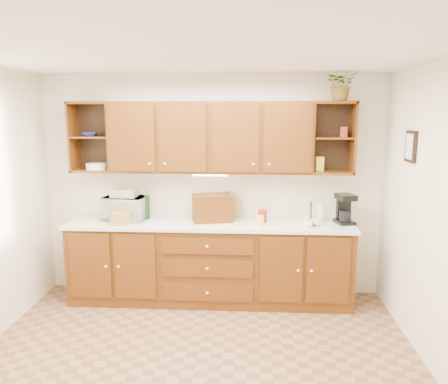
# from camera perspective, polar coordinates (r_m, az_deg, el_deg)

# --- Properties ---
(floor) EXTENTS (4.00, 4.00, 0.00)m
(floor) POSITION_cam_1_polar(r_m,az_deg,el_deg) (4.03, -3.86, -22.26)
(floor) COLOR olive
(floor) RESTS_ON ground
(ceiling) EXTENTS (4.00, 4.00, 0.00)m
(ceiling) POSITION_cam_1_polar(r_m,az_deg,el_deg) (3.42, -4.42, 17.57)
(ceiling) COLOR white
(ceiling) RESTS_ON back_wall
(back_wall) EXTENTS (4.00, 0.00, 4.00)m
(back_wall) POSITION_cam_1_polar(r_m,az_deg,el_deg) (5.20, -1.59, 0.74)
(back_wall) COLOR #EEE4C8
(back_wall) RESTS_ON floor
(base_cabinets) EXTENTS (3.20, 0.60, 0.90)m
(base_cabinets) POSITION_cam_1_polar(r_m,az_deg,el_deg) (5.13, -1.84, -9.23)
(base_cabinets) COLOR #3E1D07
(base_cabinets) RESTS_ON floor
(countertop) EXTENTS (3.24, 0.64, 0.04)m
(countertop) POSITION_cam_1_polar(r_m,az_deg,el_deg) (4.98, -1.88, -4.17)
(countertop) COLOR silver
(countertop) RESTS_ON base_cabinets
(upper_cabinets) EXTENTS (3.20, 0.33, 0.80)m
(upper_cabinets) POSITION_cam_1_polar(r_m,az_deg,el_deg) (4.98, -1.68, 7.17)
(upper_cabinets) COLOR #3E1D07
(upper_cabinets) RESTS_ON back_wall
(undercabinet_light) EXTENTS (0.40, 0.05, 0.02)m
(undercabinet_light) POSITION_cam_1_polar(r_m,az_deg,el_deg) (4.97, -1.82, 2.26)
(undercabinet_light) COLOR white
(undercabinet_light) RESTS_ON upper_cabinets
(framed_picture) EXTENTS (0.03, 0.24, 0.30)m
(framed_picture) POSITION_cam_1_polar(r_m,az_deg,el_deg) (4.54, 23.22, 5.49)
(framed_picture) COLOR black
(framed_picture) RESTS_ON right_wall
(wicker_basket) EXTENTS (0.31, 0.31, 0.13)m
(wicker_basket) POSITION_cam_1_polar(r_m,az_deg,el_deg) (5.02, -13.38, -3.32)
(wicker_basket) COLOR #AB7C47
(wicker_basket) RESTS_ON countertop
(microwave) EXTENTS (0.52, 0.39, 0.27)m
(microwave) POSITION_cam_1_polar(r_m,az_deg,el_deg) (5.20, -12.80, -2.05)
(microwave) COLOR beige
(microwave) RESTS_ON countertop
(towel_stack) EXTENTS (0.30, 0.23, 0.09)m
(towel_stack) POSITION_cam_1_polar(r_m,az_deg,el_deg) (5.17, -12.87, -0.14)
(towel_stack) COLOR #DAD766
(towel_stack) RESTS_ON microwave
(wine_bottle) EXTENTS (0.09, 0.09, 0.28)m
(wine_bottle) POSITION_cam_1_polar(r_m,az_deg,el_deg) (5.17, -10.07, -1.97)
(wine_bottle) COLOR black
(wine_bottle) RESTS_ON countertop
(woven_tray) EXTENTS (0.33, 0.17, 0.32)m
(woven_tray) POSITION_cam_1_polar(r_m,az_deg,el_deg) (5.15, 0.66, -3.33)
(woven_tray) COLOR #AB7C47
(woven_tray) RESTS_ON countertop
(bread_box) EXTENTS (0.49, 0.37, 0.31)m
(bread_box) POSITION_cam_1_polar(r_m,az_deg,el_deg) (4.99, -1.56, -2.09)
(bread_box) COLOR #3E1D07
(bread_box) RESTS_ON countertop
(mug_tree) EXTENTS (0.22, 0.23, 0.27)m
(mug_tree) POSITION_cam_1_polar(r_m,az_deg,el_deg) (4.91, 11.22, -3.83)
(mug_tree) COLOR #3E1D07
(mug_tree) RESTS_ON countertop
(canister_red) EXTENTS (0.10, 0.10, 0.14)m
(canister_red) POSITION_cam_1_polar(r_m,az_deg,el_deg) (4.99, 5.05, -3.11)
(canister_red) COLOR #A11817
(canister_red) RESTS_ON countertop
(canister_white) EXTENTS (0.09, 0.09, 0.20)m
(canister_white) POSITION_cam_1_polar(r_m,az_deg,el_deg) (5.11, 12.52, -2.66)
(canister_white) COLOR white
(canister_white) RESTS_ON countertop
(canister_yellow) EXTENTS (0.10, 0.10, 0.10)m
(canister_yellow) POSITION_cam_1_polar(r_m,az_deg,el_deg) (4.85, 4.75, -3.72)
(canister_yellow) COLOR yellow
(canister_yellow) RESTS_ON countertop
(coffee_maker) EXTENTS (0.23, 0.27, 0.33)m
(coffee_maker) POSITION_cam_1_polar(r_m,az_deg,el_deg) (5.08, 15.49, -2.17)
(coffee_maker) COLOR black
(coffee_maker) RESTS_ON countertop
(bowl_stack) EXTENTS (0.22, 0.22, 0.04)m
(bowl_stack) POSITION_cam_1_polar(r_m,az_deg,el_deg) (5.28, -17.17, 7.22)
(bowl_stack) COLOR navy
(bowl_stack) RESTS_ON upper_cabinets
(plate_stack) EXTENTS (0.30, 0.30, 0.07)m
(plate_stack) POSITION_cam_1_polar(r_m,az_deg,el_deg) (5.27, -16.32, 3.25)
(plate_stack) COLOR white
(plate_stack) RESTS_ON upper_cabinets
(pantry_box_yellow) EXTENTS (0.10, 0.09, 0.16)m
(pantry_box_yellow) POSITION_cam_1_polar(r_m,az_deg,el_deg) (5.03, 12.32, 3.61)
(pantry_box_yellow) COLOR yellow
(pantry_box_yellow) RESTS_ON upper_cabinets
(pantry_box_red) EXTENTS (0.09, 0.08, 0.11)m
(pantry_box_red) POSITION_cam_1_polar(r_m,az_deg,el_deg) (5.03, 15.40, 7.56)
(pantry_box_red) COLOR #A11817
(pantry_box_red) RESTS_ON upper_cabinets
(potted_plant) EXTENTS (0.37, 0.33, 0.36)m
(potted_plant) POSITION_cam_1_polar(r_m,az_deg,el_deg) (4.99, 15.14, 13.46)
(potted_plant) COLOR #999999
(potted_plant) RESTS_ON upper_cabinets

